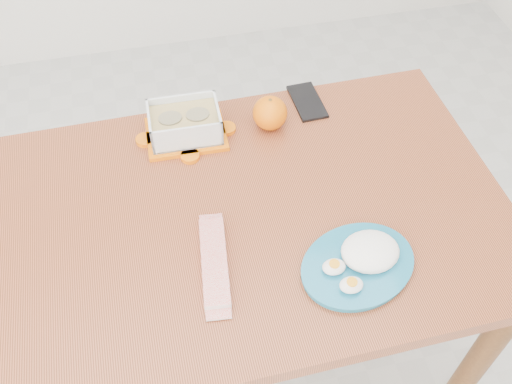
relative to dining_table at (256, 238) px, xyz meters
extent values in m
plane|color=#B7B7B2|center=(-0.06, -0.03, -0.64)|extent=(3.50, 3.50, 0.00)
cube|color=#A64F2F|center=(0.00, 0.00, 0.09)|extent=(1.12, 0.76, 0.04)
cylinder|color=brown|center=(0.50, -0.30, -0.29)|extent=(0.06, 0.06, 0.71)
cylinder|color=brown|center=(-0.50, 0.30, -0.29)|extent=(0.06, 0.06, 0.71)
cylinder|color=brown|center=(0.49, 0.32, -0.29)|extent=(0.06, 0.06, 0.71)
cube|color=orange|center=(-0.12, 0.26, 0.11)|extent=(0.19, 0.15, 0.01)
cube|color=silver|center=(-0.12, 0.26, 0.16)|extent=(0.17, 0.13, 0.07)
cube|color=tan|center=(-0.12, 0.26, 0.15)|extent=(0.16, 0.11, 0.05)
cylinder|color=#8F885E|center=(-0.15, 0.26, 0.17)|extent=(0.06, 0.06, 0.02)
cylinder|color=#8F885E|center=(-0.08, 0.26, 0.17)|extent=(0.06, 0.06, 0.02)
sphere|color=#E34E04|center=(0.09, 0.25, 0.15)|extent=(0.08, 0.08, 0.08)
cylinder|color=#196D8E|center=(0.17, -0.19, 0.12)|extent=(0.30, 0.30, 0.01)
ellipsoid|color=white|center=(0.19, -0.18, 0.15)|extent=(0.15, 0.13, 0.05)
ellipsoid|color=white|center=(0.11, -0.19, 0.14)|extent=(0.06, 0.05, 0.02)
ellipsoid|color=white|center=(0.13, -0.24, 0.14)|extent=(0.06, 0.05, 0.02)
cube|color=red|center=(-0.11, -0.12, 0.12)|extent=(0.07, 0.21, 0.02)
cube|color=black|center=(0.21, 0.31, 0.11)|extent=(0.08, 0.14, 0.01)
camera|label=1|loc=(-0.17, -0.75, 1.09)|focal=40.00mm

